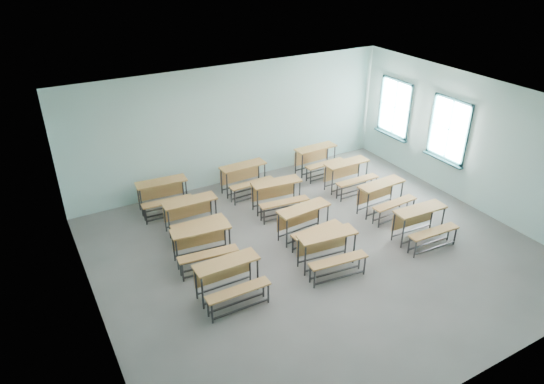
{
  "coord_description": "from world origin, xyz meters",
  "views": [
    {
      "loc": [
        -5.07,
        -7.06,
        6.07
      ],
      "look_at": [
        -0.43,
        1.2,
        1.0
      ],
      "focal_mm": 32.0,
      "sensor_mm": 36.0,
      "label": 1
    }
  ],
  "objects_px": {
    "desk_unit_r3c0": "(163,192)",
    "desk_unit_r1c0": "(203,241)",
    "desk_unit_r0c1": "(329,247)",
    "desk_unit_r2c2": "(349,172)",
    "desk_unit_r0c0": "(229,276)",
    "desk_unit_r1c1": "(306,219)",
    "desk_unit_r3c2": "(318,156)",
    "desk_unit_r2c1": "(278,192)",
    "desk_unit_r1c2": "(384,194)",
    "desk_unit_r2c0": "(192,212)",
    "desk_unit_r3c1": "(245,175)",
    "desk_unit_r0c2": "(422,221)"
  },
  "relations": [
    {
      "from": "desk_unit_r1c1",
      "to": "desk_unit_r3c1",
      "type": "xyz_separation_m",
      "value": [
        -0.19,
        2.64,
        0.0
      ]
    },
    {
      "from": "desk_unit_r0c2",
      "to": "desk_unit_r3c0",
      "type": "xyz_separation_m",
      "value": [
        -4.54,
        4.07,
        0.0
      ]
    },
    {
      "from": "desk_unit_r0c1",
      "to": "desk_unit_r0c0",
      "type": "bearing_deg",
      "value": -177.07
    },
    {
      "from": "desk_unit_r0c0",
      "to": "desk_unit_r3c2",
      "type": "relative_size",
      "value": 0.99
    },
    {
      "from": "desk_unit_r0c0",
      "to": "desk_unit_r1c1",
      "type": "xyz_separation_m",
      "value": [
        2.32,
        0.98,
        0.0
      ]
    },
    {
      "from": "desk_unit_r0c2",
      "to": "desk_unit_r2c1",
      "type": "bearing_deg",
      "value": 131.18
    },
    {
      "from": "desk_unit_r0c0",
      "to": "desk_unit_r3c1",
      "type": "relative_size",
      "value": 0.98
    },
    {
      "from": "desk_unit_r1c2",
      "to": "desk_unit_r2c1",
      "type": "bearing_deg",
      "value": 145.79
    },
    {
      "from": "desk_unit_r2c2",
      "to": "desk_unit_r3c2",
      "type": "xyz_separation_m",
      "value": [
        -0.15,
        1.24,
        0.0
      ]
    },
    {
      "from": "desk_unit_r0c1",
      "to": "desk_unit_r3c2",
      "type": "relative_size",
      "value": 1.05
    },
    {
      "from": "desk_unit_r0c2",
      "to": "desk_unit_r2c0",
      "type": "distance_m",
      "value": 5.12
    },
    {
      "from": "desk_unit_r0c0",
      "to": "desk_unit_r1c0",
      "type": "relative_size",
      "value": 0.94
    },
    {
      "from": "desk_unit_r0c1",
      "to": "desk_unit_r2c2",
      "type": "xyz_separation_m",
      "value": [
        2.45,
        2.58,
        0.0
      ]
    },
    {
      "from": "desk_unit_r1c2",
      "to": "desk_unit_r2c0",
      "type": "relative_size",
      "value": 1.02
    },
    {
      "from": "desk_unit_r2c0",
      "to": "desk_unit_r3c1",
      "type": "height_order",
      "value": "same"
    },
    {
      "from": "desk_unit_r1c0",
      "to": "desk_unit_r1c2",
      "type": "height_order",
      "value": "same"
    },
    {
      "from": "desk_unit_r0c1",
      "to": "desk_unit_r2c2",
      "type": "bearing_deg",
      "value": 53.19
    },
    {
      "from": "desk_unit_r0c2",
      "to": "desk_unit_r2c1",
      "type": "relative_size",
      "value": 0.97
    },
    {
      "from": "desk_unit_r0c0",
      "to": "desk_unit_r1c0",
      "type": "bearing_deg",
      "value": 90.18
    },
    {
      "from": "desk_unit_r0c2",
      "to": "desk_unit_r1c2",
      "type": "bearing_deg",
      "value": 89.51
    },
    {
      "from": "desk_unit_r0c2",
      "to": "desk_unit_r3c2",
      "type": "distance_m",
      "value": 4.0
    },
    {
      "from": "desk_unit_r2c0",
      "to": "desk_unit_r1c0",
      "type": "bearing_deg",
      "value": -99.13
    },
    {
      "from": "desk_unit_r3c2",
      "to": "desk_unit_r3c0",
      "type": "bearing_deg",
      "value": 177.52
    },
    {
      "from": "desk_unit_r0c1",
      "to": "desk_unit_r3c1",
      "type": "height_order",
      "value": "same"
    },
    {
      "from": "desk_unit_r0c0",
      "to": "desk_unit_r3c1",
      "type": "bearing_deg",
      "value": 59.84
    },
    {
      "from": "desk_unit_r0c1",
      "to": "desk_unit_r3c1",
      "type": "bearing_deg",
      "value": 96.87
    },
    {
      "from": "desk_unit_r0c2",
      "to": "desk_unit_r2c1",
      "type": "height_order",
      "value": "same"
    },
    {
      "from": "desk_unit_r0c2",
      "to": "desk_unit_r2c1",
      "type": "distance_m",
      "value": 3.41
    },
    {
      "from": "desk_unit_r2c1",
      "to": "desk_unit_r0c0",
      "type": "bearing_deg",
      "value": -128.81
    },
    {
      "from": "desk_unit_r3c0",
      "to": "desk_unit_r3c1",
      "type": "height_order",
      "value": "same"
    },
    {
      "from": "desk_unit_r2c2",
      "to": "desk_unit_r3c0",
      "type": "bearing_deg",
      "value": 164.53
    },
    {
      "from": "desk_unit_r1c0",
      "to": "desk_unit_r2c1",
      "type": "height_order",
      "value": "same"
    },
    {
      "from": "desk_unit_r0c0",
      "to": "desk_unit_r0c1",
      "type": "xyz_separation_m",
      "value": [
        2.14,
        -0.14,
        0.0
      ]
    },
    {
      "from": "desk_unit_r2c2",
      "to": "desk_unit_r2c0",
      "type": "bearing_deg",
      "value": 179.38
    },
    {
      "from": "desk_unit_r3c0",
      "to": "desk_unit_r1c0",
      "type": "bearing_deg",
      "value": -85.06
    },
    {
      "from": "desk_unit_r2c0",
      "to": "desk_unit_r0c1",
      "type": "bearing_deg",
      "value": -52.75
    },
    {
      "from": "desk_unit_r2c0",
      "to": "desk_unit_r3c1",
      "type": "bearing_deg",
      "value": 31.86
    },
    {
      "from": "desk_unit_r1c0",
      "to": "desk_unit_r0c1",
      "type": "bearing_deg",
      "value": -27.46
    },
    {
      "from": "desk_unit_r1c0",
      "to": "desk_unit_r2c1",
      "type": "distance_m",
      "value": 2.63
    },
    {
      "from": "desk_unit_r2c1",
      "to": "desk_unit_r3c1",
      "type": "xyz_separation_m",
      "value": [
        -0.27,
        1.25,
        0.0
      ]
    },
    {
      "from": "desk_unit_r1c0",
      "to": "desk_unit_r2c1",
      "type": "xyz_separation_m",
      "value": [
        2.4,
        1.08,
        0.0
      ]
    },
    {
      "from": "desk_unit_r2c2",
      "to": "desk_unit_r0c1",
      "type": "bearing_deg",
      "value": -133.14
    },
    {
      "from": "desk_unit_r0c1",
      "to": "desk_unit_r1c0",
      "type": "xyz_separation_m",
      "value": [
        -2.14,
        1.43,
        0.0
      ]
    },
    {
      "from": "desk_unit_r2c1",
      "to": "desk_unit_r3c2",
      "type": "distance_m",
      "value": 2.44
    },
    {
      "from": "desk_unit_r2c1",
      "to": "desk_unit_r3c0",
      "type": "distance_m",
      "value": 2.8
    },
    {
      "from": "desk_unit_r0c0",
      "to": "desk_unit_r0c1",
      "type": "bearing_deg",
      "value": -3.46
    },
    {
      "from": "desk_unit_r3c1",
      "to": "desk_unit_r0c1",
      "type": "bearing_deg",
      "value": -91.6
    },
    {
      "from": "desk_unit_r0c1",
      "to": "desk_unit_r3c2",
      "type": "xyz_separation_m",
      "value": [
        2.31,
        3.83,
        0.0
      ]
    },
    {
      "from": "desk_unit_r3c1",
      "to": "desk_unit_r3c2",
      "type": "distance_m",
      "value": 2.32
    },
    {
      "from": "desk_unit_r1c1",
      "to": "desk_unit_r0c0",
      "type": "bearing_deg",
      "value": -160.66
    }
  ]
}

